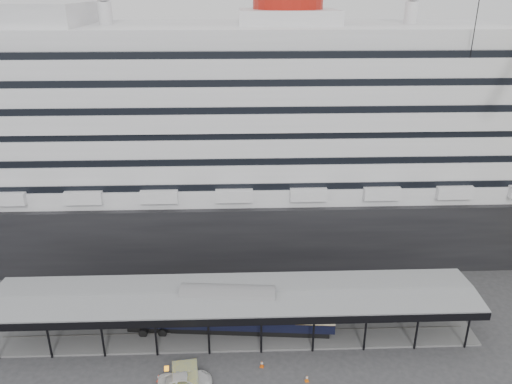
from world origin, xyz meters
TOP-DOWN VIEW (x-y plane):
  - ground at (0.00, 0.00)m, footprint 200.00×200.00m
  - cruise_ship at (0.05, 32.00)m, footprint 130.00×30.00m
  - platform_canopy at (0.00, 5.00)m, footprint 56.00×9.18m
  - port_truck at (-5.08, -4.08)m, footprint 5.74×3.16m
  - pullman_carriage at (-0.81, 5.00)m, footprint 24.96×5.35m
  - traffic_cone_left at (-7.91, -3.09)m, footprint 0.57×0.57m
  - traffic_cone_mid at (2.84, -1.40)m, footprint 0.51×0.51m
  - traffic_cone_right at (7.41, -3.69)m, footprint 0.47×0.47m

SIDE VIEW (x-z plane):
  - ground at x=0.00m, z-range 0.00..0.00m
  - traffic_cone_right at x=7.41m, z-range 0.00..0.78m
  - traffic_cone_mid at x=2.84m, z-range 0.00..0.82m
  - traffic_cone_left at x=-7.91m, z-range 0.00..0.85m
  - port_truck at x=-5.08m, z-range 0.00..1.52m
  - platform_canopy at x=0.00m, z-range -0.29..5.01m
  - pullman_carriage at x=-0.81m, z-range -9.24..15.09m
  - cruise_ship at x=0.05m, z-range -3.60..40.30m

